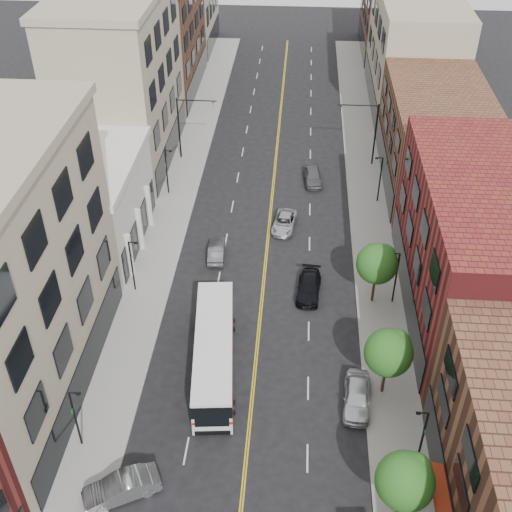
% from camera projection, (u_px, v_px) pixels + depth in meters
% --- Properties ---
extents(sidewalk_left, '(4.00, 110.00, 0.15)m').
position_uv_depth(sidewalk_left, '(170.00, 220.00, 64.13)').
color(sidewalk_left, gray).
rests_on(sidewalk_left, ground).
extents(sidewalk_right, '(4.00, 110.00, 0.15)m').
position_uv_depth(sidewalk_right, '(371.00, 228.00, 62.98)').
color(sidewalk_right, gray).
rests_on(sidewalk_right, ground).
extents(bldg_l_white, '(10.00, 14.00, 8.00)m').
position_uv_depth(bldg_l_white, '(83.00, 205.00, 58.99)').
color(bldg_l_white, silver).
rests_on(bldg_l_white, ground).
extents(bldg_l_far_a, '(10.00, 20.00, 18.00)m').
position_uv_depth(bldg_l_far_a, '(121.00, 82.00, 69.52)').
color(bldg_l_far_a, tan).
rests_on(bldg_l_far_a, ground).
extents(bldg_l_far_b, '(10.00, 20.00, 15.00)m').
position_uv_depth(bldg_l_far_b, '(158.00, 36.00, 86.36)').
color(bldg_l_far_b, brown).
rests_on(bldg_l_far_b, ground).
extents(bldg_r_mid, '(10.00, 22.00, 12.00)m').
position_uv_depth(bldg_r_mid, '(479.00, 248.00, 50.25)').
color(bldg_r_mid, maroon).
rests_on(bldg_r_mid, ground).
extents(bldg_r_far_a, '(10.00, 20.00, 10.00)m').
position_uv_depth(bldg_r_far_a, '(436.00, 139.00, 67.58)').
color(bldg_r_far_a, brown).
rests_on(bldg_r_far_a, ground).
extents(bldg_r_far_b, '(10.00, 22.00, 14.00)m').
position_uv_depth(bldg_r_far_b, '(414.00, 51.00, 83.10)').
color(bldg_r_far_b, tan).
rests_on(bldg_r_far_b, ground).
extents(bldg_r_far_c, '(10.00, 18.00, 11.00)m').
position_uv_depth(bldg_r_far_c, '(397.00, 16.00, 99.94)').
color(bldg_r_far_c, brown).
rests_on(bldg_r_far_c, ground).
extents(tree_r_1, '(3.40, 3.40, 5.59)m').
position_uv_depth(tree_r_1, '(407.00, 479.00, 35.94)').
color(tree_r_1, black).
rests_on(tree_r_1, sidewalk_right).
extents(tree_r_2, '(3.40, 3.40, 5.59)m').
position_uv_depth(tree_r_2, '(390.00, 351.00, 43.90)').
color(tree_r_2, black).
rests_on(tree_r_2, sidewalk_right).
extents(tree_r_3, '(3.40, 3.40, 5.59)m').
position_uv_depth(tree_r_3, '(378.00, 262.00, 51.87)').
color(tree_r_3, black).
rests_on(tree_r_3, sidewalk_right).
extents(lamp_l_1, '(0.81, 0.55, 5.05)m').
position_uv_depth(lamp_l_1, '(75.00, 416.00, 40.94)').
color(lamp_l_1, black).
rests_on(lamp_l_1, sidewalk_left).
extents(lamp_l_2, '(0.81, 0.55, 5.05)m').
position_uv_depth(lamp_l_2, '(132.00, 263.00, 53.68)').
color(lamp_l_2, black).
rests_on(lamp_l_2, sidewalk_left).
extents(lamp_l_3, '(0.81, 0.55, 5.05)m').
position_uv_depth(lamp_l_3, '(167.00, 169.00, 66.43)').
color(lamp_l_3, black).
rests_on(lamp_l_3, sidewalk_left).
extents(lamp_r_1, '(0.81, 0.55, 5.05)m').
position_uv_depth(lamp_r_1, '(422.00, 436.00, 39.67)').
color(lamp_r_1, black).
rests_on(lamp_r_1, sidewalk_right).
extents(lamp_r_2, '(0.81, 0.55, 5.05)m').
position_uv_depth(lamp_r_2, '(396.00, 275.00, 52.42)').
color(lamp_r_2, black).
rests_on(lamp_r_2, sidewalk_right).
extents(lamp_r_3, '(0.81, 0.55, 5.05)m').
position_uv_depth(lamp_r_3, '(380.00, 177.00, 65.16)').
color(lamp_r_3, black).
rests_on(lamp_r_3, sidewalk_right).
extents(signal_mast_left, '(4.49, 0.18, 7.20)m').
position_uv_depth(signal_mast_left, '(185.00, 121.00, 71.75)').
color(signal_mast_left, black).
rests_on(signal_mast_left, sidewalk_left).
extents(signal_mast_right, '(4.49, 0.18, 7.20)m').
position_uv_depth(signal_mast_right, '(369.00, 127.00, 70.57)').
color(signal_mast_right, black).
rests_on(signal_mast_right, sidewalk_right).
extents(city_bus, '(4.00, 12.79, 3.24)m').
position_uv_depth(city_bus, '(214.00, 351.00, 47.07)').
color(city_bus, silver).
rests_on(city_bus, ground).
extents(car_angle_b, '(4.99, 3.62, 1.57)m').
position_uv_depth(car_angle_b, '(121.00, 488.00, 39.26)').
color(car_angle_b, '#929599').
rests_on(car_angle_b, ground).
extents(car_parked_far, '(2.28, 4.87, 1.61)m').
position_uv_depth(car_parked_far, '(357.00, 396.00, 44.98)').
color(car_parked_far, '#BABCC2').
rests_on(car_parked_far, ground).
extents(car_lane_behind, '(1.69, 4.20, 1.36)m').
position_uv_depth(car_lane_behind, '(216.00, 251.00, 58.96)').
color(car_lane_behind, '#4B4A4F').
rests_on(car_lane_behind, ground).
extents(car_lane_a, '(2.31, 4.89, 1.38)m').
position_uv_depth(car_lane_a, '(309.00, 287.00, 54.74)').
color(car_lane_a, black).
rests_on(car_lane_a, ground).
extents(car_lane_b, '(2.70, 4.82, 1.27)m').
position_uv_depth(car_lane_b, '(284.00, 222.00, 62.77)').
color(car_lane_b, '#B4B8BC').
rests_on(car_lane_b, ground).
extents(car_lane_c, '(2.22, 4.66, 1.54)m').
position_uv_depth(car_lane_c, '(313.00, 176.00, 69.74)').
color(car_lane_c, '#525156').
rests_on(car_lane_c, ground).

